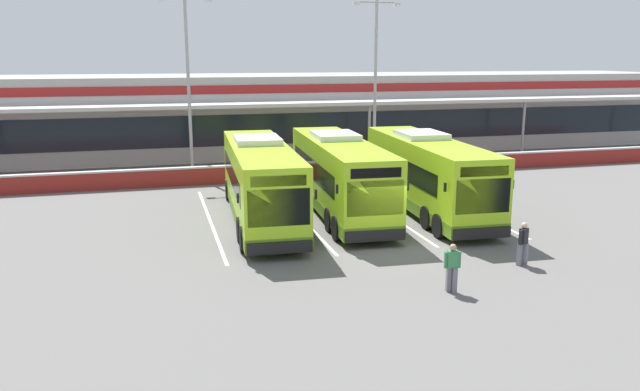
{
  "coord_description": "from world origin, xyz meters",
  "views": [
    {
      "loc": [
        -8.69,
        -22.15,
        7.48
      ],
      "look_at": [
        -1.85,
        3.0,
        1.6
      ],
      "focal_mm": 34.91,
      "sensor_mm": 36.0,
      "label": 1
    }
  ],
  "objects_px": {
    "lamp_post_west": "(188,75)",
    "coach_bus_leftmost": "(260,183)",
    "coach_bus_left_centre": "(339,176)",
    "pedestrian_child": "(452,266)",
    "coach_bus_centre": "(427,175)",
    "pedestrian_near_bin": "(523,242)",
    "lamp_post_centre": "(375,74)"
  },
  "relations": [
    {
      "from": "lamp_post_centre",
      "to": "coach_bus_left_centre",
      "type": "bearing_deg",
      "value": -117.59
    },
    {
      "from": "coach_bus_leftmost",
      "to": "coach_bus_left_centre",
      "type": "relative_size",
      "value": 1.0
    },
    {
      "from": "coach_bus_leftmost",
      "to": "pedestrian_child",
      "type": "bearing_deg",
      "value": -67.35
    },
    {
      "from": "pedestrian_child",
      "to": "lamp_post_centre",
      "type": "bearing_deg",
      "value": 76.19
    },
    {
      "from": "coach_bus_left_centre",
      "to": "pedestrian_child",
      "type": "xyz_separation_m",
      "value": [
        0.43,
        -11.04,
        -0.91
      ]
    },
    {
      "from": "coach_bus_left_centre",
      "to": "pedestrian_near_bin",
      "type": "xyz_separation_m",
      "value": [
        4.14,
        -9.32,
        -0.91
      ]
    },
    {
      "from": "lamp_post_west",
      "to": "lamp_post_centre",
      "type": "relative_size",
      "value": 1.0
    },
    {
      "from": "lamp_post_west",
      "to": "coach_bus_leftmost",
      "type": "bearing_deg",
      "value": -78.94
    },
    {
      "from": "coach_bus_left_centre",
      "to": "lamp_post_centre",
      "type": "distance_m",
      "value": 13.58
    },
    {
      "from": "pedestrian_near_bin",
      "to": "lamp_post_west",
      "type": "xyz_separation_m",
      "value": [
        -10.41,
        20.68,
        5.42
      ]
    },
    {
      "from": "coach_bus_centre",
      "to": "lamp_post_west",
      "type": "height_order",
      "value": "lamp_post_west"
    },
    {
      "from": "coach_bus_leftmost",
      "to": "lamp_post_west",
      "type": "height_order",
      "value": "lamp_post_west"
    },
    {
      "from": "coach_bus_centre",
      "to": "pedestrian_near_bin",
      "type": "distance_m",
      "value": 8.58
    },
    {
      "from": "pedestrian_child",
      "to": "lamp_post_west",
      "type": "xyz_separation_m",
      "value": [
        -6.7,
        22.4,
        5.42
      ]
    },
    {
      "from": "coach_bus_centre",
      "to": "lamp_post_centre",
      "type": "relative_size",
      "value": 1.12
    },
    {
      "from": "coach_bus_left_centre",
      "to": "pedestrian_child",
      "type": "distance_m",
      "value": 11.08
    },
    {
      "from": "coach_bus_centre",
      "to": "lamp_post_west",
      "type": "distance_m",
      "value": 16.68
    },
    {
      "from": "pedestrian_near_bin",
      "to": "lamp_post_west",
      "type": "distance_m",
      "value": 23.78
    },
    {
      "from": "pedestrian_near_bin",
      "to": "coach_bus_centre",
      "type": "bearing_deg",
      "value": 89.38
    },
    {
      "from": "coach_bus_leftmost",
      "to": "lamp_post_centre",
      "type": "bearing_deg",
      "value": 50.28
    },
    {
      "from": "lamp_post_centre",
      "to": "lamp_post_west",
      "type": "bearing_deg",
      "value": 179.98
    },
    {
      "from": "coach_bus_left_centre",
      "to": "pedestrian_near_bin",
      "type": "relative_size",
      "value": 7.58
    },
    {
      "from": "coach_bus_left_centre",
      "to": "lamp_post_west",
      "type": "bearing_deg",
      "value": 118.91
    },
    {
      "from": "coach_bus_leftmost",
      "to": "pedestrian_child",
      "type": "relative_size",
      "value": 7.58
    },
    {
      "from": "pedestrian_near_bin",
      "to": "lamp_post_centre",
      "type": "distance_m",
      "value": 21.45
    },
    {
      "from": "coach_bus_left_centre",
      "to": "coach_bus_centre",
      "type": "relative_size",
      "value": 1.0
    },
    {
      "from": "coach_bus_leftmost",
      "to": "pedestrian_child",
      "type": "xyz_separation_m",
      "value": [
        4.38,
        -10.49,
        -0.91
      ]
    },
    {
      "from": "coach_bus_leftmost",
      "to": "pedestrian_near_bin",
      "type": "relative_size",
      "value": 7.58
    },
    {
      "from": "coach_bus_centre",
      "to": "pedestrian_child",
      "type": "distance_m",
      "value": 10.97
    },
    {
      "from": "coach_bus_leftmost",
      "to": "coach_bus_left_centre",
      "type": "height_order",
      "value": "same"
    },
    {
      "from": "coach_bus_centre",
      "to": "pedestrian_child",
      "type": "xyz_separation_m",
      "value": [
        -3.8,
        -10.25,
        -0.91
      ]
    },
    {
      "from": "coach_bus_left_centre",
      "to": "pedestrian_near_bin",
      "type": "height_order",
      "value": "coach_bus_left_centre"
    }
  ]
}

